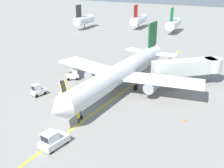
% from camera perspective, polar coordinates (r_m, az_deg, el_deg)
% --- Properties ---
extents(ground_plane, '(300.00, 300.00, 0.00)m').
position_cam_1_polar(ground_plane, '(40.33, -9.05, -7.76)').
color(ground_plane, gray).
extents(taxi_line_yellow, '(6.25, 79.80, 0.01)m').
position_cam_1_polar(taxi_line_yellow, '(43.08, -3.09, -5.44)').
color(taxi_line_yellow, yellow).
rests_on(taxi_line_yellow, ground).
extents(airliner, '(28.53, 35.34, 10.10)m').
position_cam_1_polar(airliner, '(48.92, 1.87, 2.39)').
color(airliner, silver).
rests_on(airliner, ground).
extents(jet_bridge, '(11.46, 10.04, 4.85)m').
position_cam_1_polar(jet_bridge, '(53.38, 15.80, 3.39)').
color(jet_bridge, beige).
rests_on(jet_bridge, ground).
extents(pushback_tug, '(2.51, 3.88, 2.20)m').
position_cam_1_polar(pushback_tug, '(35.09, -11.90, -11.01)').
color(pushback_tug, silver).
rests_on(pushback_tug, ground).
extents(baggage_tug_near_wing, '(1.93, 2.67, 2.10)m').
position_cam_1_polar(baggage_tug_near_wing, '(49.35, -14.82, -1.29)').
color(baggage_tug_near_wing, silver).
rests_on(baggage_tug_near_wing, ground).
extents(baggage_tug_by_cargo_door, '(2.72, 2.38, 2.10)m').
position_cam_1_polar(baggage_tug_by_cargo_door, '(55.34, -7.81, 1.82)').
color(baggage_tug_by_cargo_door, silver).
rests_on(baggage_tug_by_cargo_door, ground).
extents(belt_loader_forward_hold, '(4.38, 4.46, 2.59)m').
position_cam_1_polar(belt_loader_forward_hold, '(46.65, -9.49, -2.43)').
color(belt_loader_forward_hold, silver).
rests_on(belt_loader_forward_hold, ground).
extents(belt_loader_aft_hold, '(2.59, 5.16, 2.59)m').
position_cam_1_polar(belt_loader_aft_hold, '(49.47, -4.24, -0.71)').
color(belt_loader_aft_hold, silver).
rests_on(belt_loader_aft_hold, ground).
extents(ground_crew_marshaller, '(0.36, 0.24, 1.70)m').
position_cam_1_polar(ground_crew_marshaller, '(39.57, -6.80, -6.74)').
color(ground_crew_marshaller, '#26262D').
rests_on(ground_crew_marshaller, ground).
extents(safety_cone_nose_left, '(0.36, 0.36, 0.44)m').
position_cam_1_polar(safety_cone_nose_left, '(41.40, 14.49, -7.05)').
color(safety_cone_nose_left, orange).
rests_on(safety_cone_nose_left, ground).
extents(safety_cone_nose_right, '(0.36, 0.36, 0.44)m').
position_cam_1_polar(safety_cone_nose_right, '(58.88, -9.21, 2.26)').
color(safety_cone_nose_right, orange).
rests_on(safety_cone_nose_right, ground).
extents(distant_aircraft_far_left, '(3.00, 10.10, 8.80)m').
position_cam_1_polar(distant_aircraft_far_left, '(105.26, -5.70, 12.84)').
color(distant_aircraft_far_left, silver).
rests_on(distant_aircraft_far_left, ground).
extents(distant_aircraft_mid_left, '(3.00, 10.10, 8.80)m').
position_cam_1_polar(distant_aircraft_mid_left, '(105.52, 5.45, 12.87)').
color(distant_aircraft_mid_left, silver).
rests_on(distant_aircraft_mid_left, ground).
extents(distant_aircraft_mid_right, '(3.00, 10.10, 8.80)m').
position_cam_1_polar(distant_aircraft_mid_right, '(99.04, 12.36, 11.87)').
color(distant_aircraft_mid_right, silver).
rests_on(distant_aircraft_mid_right, ground).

